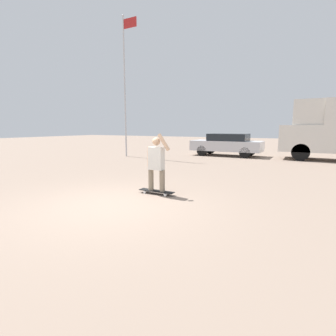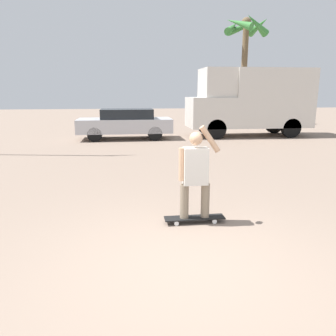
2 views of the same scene
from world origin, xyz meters
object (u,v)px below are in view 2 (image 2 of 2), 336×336
object	(u,v)px
person_skateboarder	(195,171)
camper_van	(252,100)
skateboard	(194,218)
palm_tree_near_van	(245,39)
parked_car_silver	(125,123)

from	to	relation	value
person_skateboarder	camper_van	bearing A→B (deg)	64.57
skateboard	palm_tree_near_van	size ratio (longest dim) A/B	0.14
person_skateboarder	palm_tree_near_van	world-z (taller)	palm_tree_near_van
person_skateboarder	palm_tree_near_van	xyz separation A→B (m)	(6.82, 16.83, 4.61)
skateboard	person_skateboarder	bearing A→B (deg)	180.00
skateboard	parked_car_silver	size ratio (longest dim) A/B	0.23
skateboard	palm_tree_near_van	bearing A→B (deg)	67.94
person_skateboarder	camper_van	xyz separation A→B (m)	(4.97, 10.45, 0.86)
person_skateboarder	parked_car_silver	world-z (taller)	person_skateboarder
parked_car_silver	camper_van	bearing A→B (deg)	3.25
skateboard	parked_car_silver	world-z (taller)	parked_car_silver
skateboard	parked_car_silver	bearing A→B (deg)	96.03
skateboard	camper_van	bearing A→B (deg)	64.57
person_skateboarder	parked_car_silver	xyz separation A→B (m)	(-1.07, 10.11, -0.14)
skateboard	person_skateboarder	world-z (taller)	person_skateboarder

